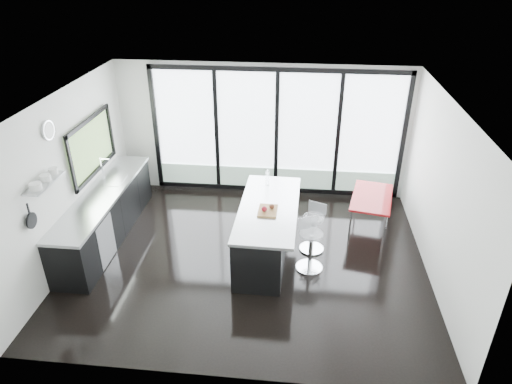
# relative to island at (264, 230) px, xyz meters

# --- Properties ---
(floor) EXTENTS (6.00, 5.00, 0.00)m
(floor) POSITION_rel_island_xyz_m (-0.25, -0.19, -0.48)
(floor) COLOR black
(floor) RESTS_ON ground
(ceiling) EXTENTS (6.00, 5.00, 0.00)m
(ceiling) POSITION_rel_island_xyz_m (-0.25, -0.19, 2.32)
(ceiling) COLOR white
(ceiling) RESTS_ON wall_back
(wall_back) EXTENTS (6.00, 0.09, 2.80)m
(wall_back) POSITION_rel_island_xyz_m (0.02, 2.28, 0.79)
(wall_back) COLOR silver
(wall_back) RESTS_ON ground
(wall_front) EXTENTS (6.00, 0.00, 2.80)m
(wall_front) POSITION_rel_island_xyz_m (-0.25, -2.69, 0.92)
(wall_front) COLOR silver
(wall_front) RESTS_ON ground
(wall_left) EXTENTS (0.26, 5.00, 2.80)m
(wall_left) POSITION_rel_island_xyz_m (-3.22, 0.08, 1.08)
(wall_left) COLOR silver
(wall_left) RESTS_ON ground
(wall_right) EXTENTS (0.00, 5.00, 2.80)m
(wall_right) POSITION_rel_island_xyz_m (2.75, -0.19, 0.92)
(wall_right) COLOR silver
(wall_right) RESTS_ON ground
(counter_cabinets) EXTENTS (0.69, 3.24, 1.36)m
(counter_cabinets) POSITION_rel_island_xyz_m (-2.92, 0.21, -0.02)
(counter_cabinets) COLOR black
(counter_cabinets) RESTS_ON floor
(island) EXTENTS (1.02, 2.33, 1.23)m
(island) POSITION_rel_island_xyz_m (0.00, 0.00, 0.00)
(island) COLOR black
(island) RESTS_ON floor
(bar_stool_near) EXTENTS (0.59, 0.59, 0.71)m
(bar_stool_near) POSITION_rel_island_xyz_m (0.80, -0.36, -0.13)
(bar_stool_near) COLOR silver
(bar_stool_near) RESTS_ON floor
(bar_stool_far) EXTENTS (0.57, 0.57, 0.69)m
(bar_stool_far) POSITION_rel_island_xyz_m (0.84, 0.19, -0.14)
(bar_stool_far) COLOR silver
(bar_stool_far) RESTS_ON floor
(red_table) EXTENTS (0.94, 1.36, 0.66)m
(red_table) POSITION_rel_island_xyz_m (1.93, 1.06, -0.15)
(red_table) COLOR maroon
(red_table) RESTS_ON floor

